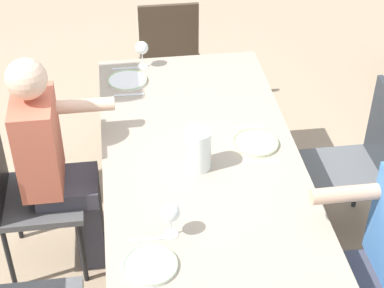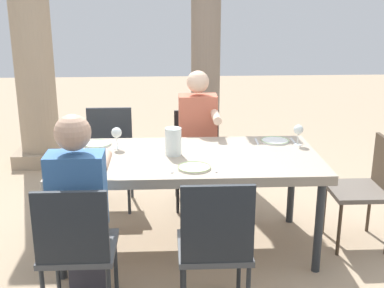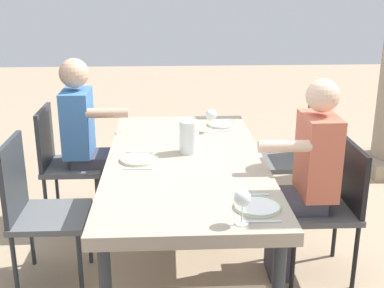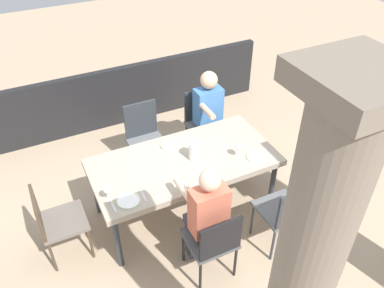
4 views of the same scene
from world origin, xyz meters
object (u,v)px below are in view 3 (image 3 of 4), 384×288
at_px(chair_west_north, 299,154).
at_px(plate_2, 257,206).
at_px(plate_0, 222,124).
at_px(water_pitcher, 189,138).
at_px(diner_man_white, 306,176).
at_px(dining_table, 185,167).
at_px(wine_glass_2, 242,199).
at_px(plate_1, 139,159).
at_px(diner_woman_green, 87,137).
at_px(chair_mid_south, 36,204).
at_px(chair_west_south, 63,158).
at_px(wine_glass_0, 211,115).
at_px(chair_mid_north, 331,201).

height_order(chair_west_north, plate_2, chair_west_north).
xyz_separation_m(plate_0, water_pitcher, (0.61, -0.28, 0.08)).
bearing_deg(diner_man_white, plate_0, -153.35).
bearing_deg(water_pitcher, plate_0, 155.25).
distance_m(dining_table, wine_glass_2, 0.93).
relative_size(diner_man_white, wine_glass_2, 7.61).
height_order(chair_west_north, plate_1, chair_west_north).
bearing_deg(plate_1, water_pitcher, 114.06).
relative_size(dining_table, plate_2, 8.66).
bearing_deg(plate_0, diner_woman_green, -88.78).
distance_m(chair_mid_south, diner_man_white, 1.65).
distance_m(diner_man_white, plate_2, 0.73).
relative_size(chair_mid_south, wine_glass_2, 5.57).
xyz_separation_m(chair_west_south, diner_man_white, (0.82, 1.63, 0.15)).
bearing_deg(plate_2, chair_west_south, -139.16).
distance_m(diner_man_white, plate_0, 0.94).
bearing_deg(chair_west_south, wine_glass_0, 82.42).
bearing_deg(plate_1, plate_2, 41.17).
xyz_separation_m(chair_mid_south, water_pitcher, (-0.23, 0.94, 0.33)).
relative_size(diner_woman_green, wine_glass_2, 7.65).
distance_m(chair_mid_north, water_pitcher, 0.97).
xyz_separation_m(wine_glass_0, wine_glass_2, (1.44, 0.02, -0.00)).
bearing_deg(water_pitcher, chair_mid_south, -76.16).
distance_m(chair_west_north, wine_glass_2, 1.76).
bearing_deg(chair_mid_south, chair_west_south, 179.72).
bearing_deg(plate_0, wine_glass_0, -30.95).
relative_size(chair_mid_north, wine_glass_0, 5.08).
bearing_deg(wine_glass_2, wine_glass_0, -179.35).
distance_m(chair_west_north, chair_mid_south, 1.99).
height_order(dining_table, diner_man_white, diner_man_white).
bearing_deg(chair_west_north, diner_man_white, -12.13).
relative_size(plate_0, water_pitcher, 1.07).
relative_size(chair_mid_south, plate_0, 4.20).
bearing_deg(chair_west_north, wine_glass_2, -23.28).
distance_m(wine_glass_0, water_pitcher, 0.47).
height_order(diner_woman_green, wine_glass_2, diner_woman_green).
distance_m(plate_0, wine_glass_2, 1.61).
bearing_deg(chair_mid_south, chair_west_north, 114.25).
bearing_deg(dining_table, plate_0, 156.83).
xyz_separation_m(dining_table, wine_glass_0, (-0.55, 0.21, 0.19)).
relative_size(chair_mid_north, plate_0, 3.89).
relative_size(dining_table, water_pitcher, 9.47).
relative_size(diner_woman_green, plate_2, 5.63).
distance_m(dining_table, chair_west_north, 1.16).
relative_size(dining_table, diner_man_white, 1.55).
xyz_separation_m(chair_mid_south, plate_2, (0.60, 1.23, 0.25)).
distance_m(diner_man_white, wine_glass_0, 0.88).
distance_m(chair_west_south, plate_1, 0.99).
bearing_deg(diner_woman_green, water_pitcher, 51.69).
relative_size(diner_woman_green, wine_glass_0, 7.54).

